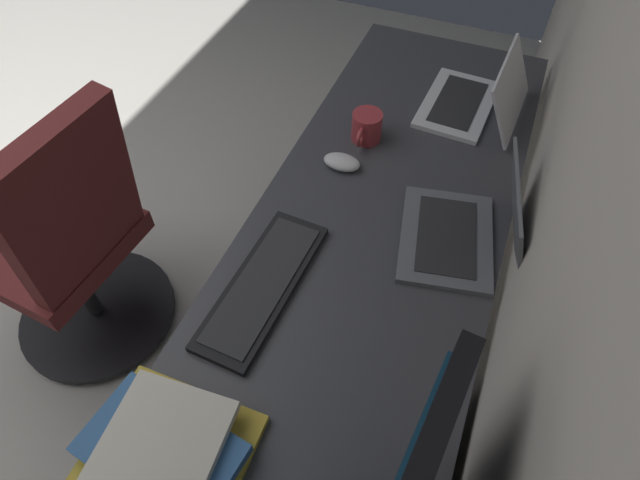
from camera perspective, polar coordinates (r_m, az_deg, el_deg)
The scene contains 9 objects.
desk at distance 1.23m, azimuth 2.18°, elevation -8.91°, with size 2.36×0.63×0.73m.
drawer_pedestal at distance 1.45m, azimuth -0.29°, elevation -22.21°, with size 0.40×0.51×0.69m.
laptop_leftmost at distance 1.29m, azimuth 16.40°, elevation 1.11°, with size 0.35×0.33×0.22m.
laptop_left at distance 1.69m, azimuth 16.91°, elevation 14.57°, with size 0.33×0.30×0.19m.
keyboard_main at distance 1.20m, azimuth -6.27°, elevation -4.90°, with size 0.43×0.16×0.02m.
mouse_main at distance 1.45m, azimuth 2.40°, elevation 8.51°, with size 0.06×0.10×0.03m, color silver.
book_stack_near at distance 1.06m, azimuth -16.58°, elevation -20.94°, with size 0.24×0.31×0.07m.
coffee_mug at distance 1.53m, azimuth 5.10°, elevation 12.21°, with size 0.13×0.09×0.09m.
office_chair at distance 1.78m, azimuth -25.44°, elevation -1.27°, with size 0.56×0.57×0.97m.
Camera 1 is at (0.43, 1.99, 1.74)m, focal length 29.26 mm.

